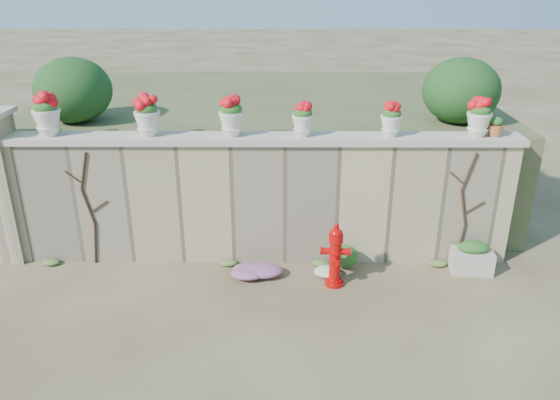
{
  "coord_description": "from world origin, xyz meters",
  "views": [
    {
      "loc": [
        0.38,
        -6.26,
        4.44
      ],
      "look_at": [
        0.34,
        1.4,
        1.2
      ],
      "focal_mm": 35.0,
      "sensor_mm": 36.0,
      "label": 1
    }
  ],
  "objects_px": {
    "planter_box": "(472,258)",
    "urn_pot_0": "(46,115)",
    "terracotta_pot": "(495,128)",
    "fire_hydrant": "(335,255)"
  },
  "relations": [
    {
      "from": "fire_hydrant",
      "to": "planter_box",
      "type": "bearing_deg",
      "value": 14.38
    },
    {
      "from": "fire_hydrant",
      "to": "urn_pot_0",
      "type": "height_order",
      "value": "urn_pot_0"
    },
    {
      "from": "fire_hydrant",
      "to": "planter_box",
      "type": "xyz_separation_m",
      "value": [
        2.2,
        0.41,
        -0.27
      ]
    },
    {
      "from": "terracotta_pot",
      "to": "fire_hydrant",
      "type": "bearing_deg",
      "value": -160.33
    },
    {
      "from": "planter_box",
      "to": "terracotta_pot",
      "type": "distance_m",
      "value": 2.05
    },
    {
      "from": "planter_box",
      "to": "urn_pot_0",
      "type": "bearing_deg",
      "value": -179.41
    },
    {
      "from": "fire_hydrant",
      "to": "urn_pot_0",
      "type": "xyz_separation_m",
      "value": [
        -4.36,
        0.87,
        1.91
      ]
    },
    {
      "from": "planter_box",
      "to": "urn_pot_0",
      "type": "xyz_separation_m",
      "value": [
        -6.57,
        0.46,
        2.18
      ]
    },
    {
      "from": "terracotta_pot",
      "to": "urn_pot_0",
      "type": "bearing_deg",
      "value": -180.0
    },
    {
      "from": "planter_box",
      "to": "urn_pot_0",
      "type": "relative_size",
      "value": 1.01
    }
  ]
}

